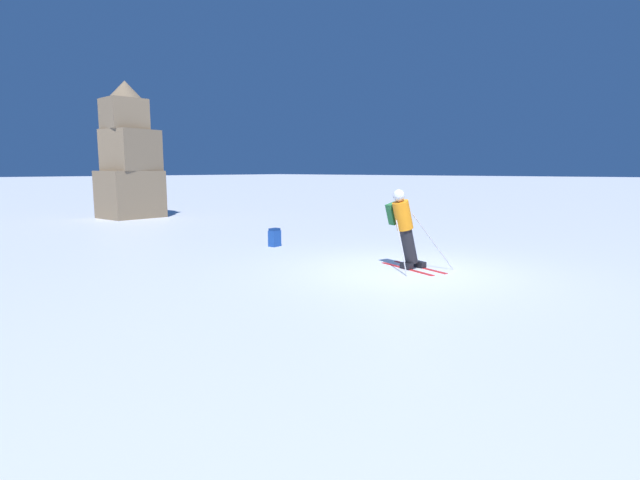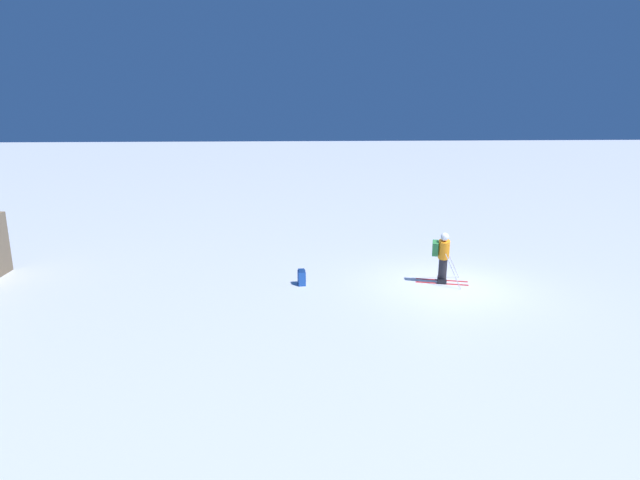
% 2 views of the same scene
% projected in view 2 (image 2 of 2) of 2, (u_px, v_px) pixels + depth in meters
% --- Properties ---
extents(ground_plane, '(300.00, 300.00, 0.00)m').
position_uv_depth(ground_plane, '(446.00, 286.00, 15.44)').
color(ground_plane, white).
extents(skier, '(1.29, 1.67, 1.72)m').
position_uv_depth(skier, '(443.00, 255.00, 15.35)').
color(skier, red).
rests_on(skier, ground).
extents(spare_backpack, '(0.31, 0.23, 0.50)m').
position_uv_depth(spare_backpack, '(302.00, 278.00, 15.45)').
color(spare_backpack, '#194293').
rests_on(spare_backpack, ground).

